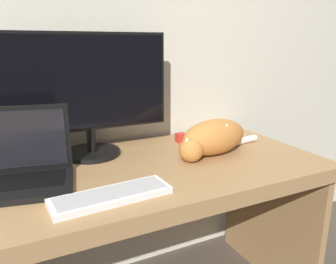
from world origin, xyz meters
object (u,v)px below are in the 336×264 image
(laptop, at_px, (24,170))
(cat, at_px, (213,137))
(monitor, at_px, (88,93))
(external_keyboard, at_px, (111,196))

(laptop, height_order, cat, laptop)
(monitor, height_order, cat, monitor)
(laptop, height_order, external_keyboard, laptop)
(cat, bearing_deg, laptop, 170.01)
(laptop, distance_m, cat, 0.75)
(cat, bearing_deg, monitor, 146.03)
(external_keyboard, height_order, cat, cat)
(monitor, relative_size, cat, 1.42)
(monitor, bearing_deg, external_keyboard, -95.95)
(laptop, xyz_separation_m, external_keyboard, (0.23, -0.23, -0.04))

